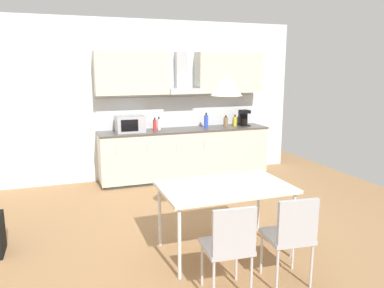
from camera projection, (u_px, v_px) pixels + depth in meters
name	position (u px, v px, depth m)	size (l,w,h in m)	color
ground_plane	(184.00, 241.00, 4.40)	(7.68, 8.32, 0.02)	#9E754C
wall_back	(135.00, 101.00, 6.72)	(6.14, 0.10, 2.83)	silver
kitchen_counter	(185.00, 153.00, 6.86)	(3.10, 0.63, 0.91)	#333333
backsplash_tile	(180.00, 112.00, 6.98)	(3.08, 0.02, 0.56)	silver
upper_wall_cabinets	(182.00, 73.00, 6.70)	(3.08, 0.40, 0.74)	beige
microwave	(130.00, 124.00, 6.42)	(0.48, 0.35, 0.28)	#ADADB2
coffee_maker	(244.00, 118.00, 7.15)	(0.18, 0.19, 0.30)	black
bottle_blue	(206.00, 121.00, 6.92)	(0.08, 0.08, 0.27)	blue
bottle_white	(159.00, 124.00, 6.64)	(0.06, 0.06, 0.24)	white
bottle_red	(155.00, 125.00, 6.55)	(0.07, 0.07, 0.23)	red
bottle_yellow	(235.00, 121.00, 7.10)	(0.07, 0.07, 0.22)	yellow
bottle_brown	(226.00, 122.00, 7.05)	(0.08, 0.08, 0.21)	brown
dining_table	(225.00, 190.00, 4.01)	(1.38, 0.86, 0.76)	silver
chair_near_right	(292.00, 232.00, 3.40)	(0.44, 0.44, 0.87)	#B2B2B7
chair_near_left	(230.00, 242.00, 3.19)	(0.43, 0.43, 0.87)	#B2B2B7
pendant_lamp	(227.00, 85.00, 3.79)	(0.32, 0.32, 0.22)	silver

